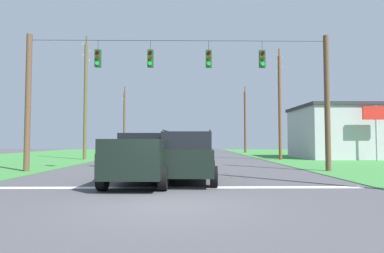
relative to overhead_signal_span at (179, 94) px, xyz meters
The scene contains 15 objects.
ground_plane 9.71m from the overhead_signal_span, 90.31° to the right, with size 120.00×120.00×0.00m, color #47474C.
shoulder_grass_right 16.81m from the overhead_signal_span, 22.58° to the left, with size 16.00×80.00×0.03m, color #3A7E3A.
stop_bar_stripe 7.19m from the overhead_signal_span, 90.47° to the right, with size 13.45×0.45×0.01m, color white.
lane_dash_0 4.20m from the overhead_signal_span, 106.21° to the left, with size 0.15×2.50×0.01m, color white.
lane_dash_1 9.10m from the overhead_signal_span, 90.34° to the left, with size 0.15×2.50×0.01m, color white.
lane_dash_2 15.53m from the overhead_signal_span, 90.18° to the left, with size 0.15×2.50×0.01m, color white.
overhead_signal_span is the anchor object (origin of this frame).
pickup_truck 5.75m from the overhead_signal_span, 105.51° to the right, with size 2.40×5.45×1.95m.
suv_black 5.26m from the overhead_signal_span, 82.81° to the right, with size 2.43×4.90×2.05m.
distant_car_crossing_white 17.84m from the overhead_signal_span, 114.70° to the left, with size 2.31×4.44×1.52m.
utility_pole_mid_right 13.46m from the overhead_signal_span, 50.37° to the left, with size 0.27×1.95×9.84m.
utility_pole_far_right 29.23m from the overhead_signal_span, 72.59° to the left, with size 0.33×1.86×9.52m.
utility_pole_mid_left 13.96m from the overhead_signal_span, 128.33° to the left, with size 0.30×1.94×11.08m.
utility_pole_far_left 29.64m from the overhead_signal_span, 107.03° to the left, with size 0.30×1.91×9.58m.
roadside_store 20.64m from the overhead_signal_span, 39.37° to the left, with size 9.61×8.51×5.03m.
Camera 1 is at (0.54, -8.20, 1.63)m, focal length 29.36 mm.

